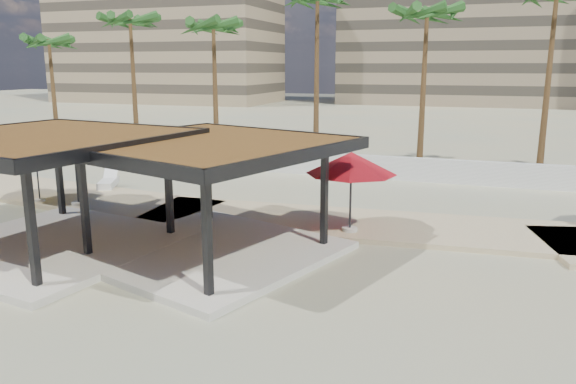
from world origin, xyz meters
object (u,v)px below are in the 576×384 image
object	(u,v)px
pavilion_central	(207,187)
umbrella_c	(351,163)
pavilion_west	(47,181)
lounger_a	(108,182)

from	to	relation	value
pavilion_central	umbrella_c	size ratio (longest dim) A/B	2.48
pavilion_central	pavilion_west	world-z (taller)	pavilion_west
pavilion_west	umbrella_c	size ratio (longest dim) A/B	2.33
pavilion_central	lounger_a	size ratio (longest dim) A/B	4.29
lounger_a	pavilion_west	bearing A→B (deg)	-179.78
pavilion_central	pavilion_west	xyz separation A→B (m)	(-4.98, -1.11, 0.07)
pavilion_west	umbrella_c	world-z (taller)	pavilion_west
umbrella_c	pavilion_central	bearing A→B (deg)	-138.02
pavilion_west	lounger_a	size ratio (longest dim) A/B	4.02
pavilion_west	pavilion_central	bearing A→B (deg)	21.75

